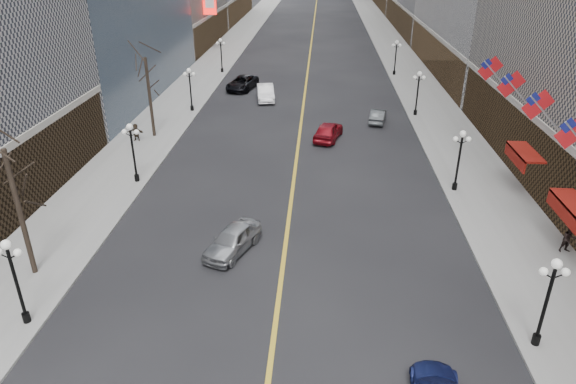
# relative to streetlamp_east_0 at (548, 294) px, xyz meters

# --- Properties ---
(sidewalk_east) EXTENTS (6.00, 230.00, 0.15)m
(sidewalk_east) POSITION_rel_streetlamp_east_0_xyz_m (2.20, 56.00, -2.83)
(sidewalk_east) COLOR gray
(sidewalk_east) RESTS_ON ground
(sidewalk_west) EXTENTS (6.00, 230.00, 0.15)m
(sidewalk_west) POSITION_rel_streetlamp_east_0_xyz_m (-25.80, 56.00, -2.83)
(sidewalk_west) COLOR gray
(sidewalk_west) RESTS_ON ground
(lane_line) EXTENTS (0.25, 200.00, 0.02)m
(lane_line) POSITION_rel_streetlamp_east_0_xyz_m (-11.80, 66.00, -2.89)
(lane_line) COLOR gold
(lane_line) RESTS_ON ground
(streetlamp_east_0) EXTENTS (1.26, 0.44, 4.52)m
(streetlamp_east_0) POSITION_rel_streetlamp_east_0_xyz_m (0.00, 0.00, 0.00)
(streetlamp_east_0) COLOR black
(streetlamp_east_0) RESTS_ON sidewalk_east
(streetlamp_east_1) EXTENTS (1.26, 0.44, 4.52)m
(streetlamp_east_1) POSITION_rel_streetlamp_east_0_xyz_m (0.00, 16.00, 0.00)
(streetlamp_east_1) COLOR black
(streetlamp_east_1) RESTS_ON sidewalk_east
(streetlamp_east_2) EXTENTS (1.26, 0.44, 4.52)m
(streetlamp_east_2) POSITION_rel_streetlamp_east_0_xyz_m (0.00, 34.00, 0.00)
(streetlamp_east_2) COLOR black
(streetlamp_east_2) RESTS_ON sidewalk_east
(streetlamp_east_3) EXTENTS (1.26, 0.44, 4.52)m
(streetlamp_east_3) POSITION_rel_streetlamp_east_0_xyz_m (0.00, 52.00, 0.00)
(streetlamp_east_3) COLOR black
(streetlamp_east_3) RESTS_ON sidewalk_east
(streetlamp_west_0) EXTENTS (1.26, 0.44, 4.52)m
(streetlamp_west_0) POSITION_rel_streetlamp_east_0_xyz_m (-23.60, 0.00, 0.00)
(streetlamp_west_0) COLOR black
(streetlamp_west_0) RESTS_ON sidewalk_west
(streetlamp_west_1) EXTENTS (1.26, 0.44, 4.52)m
(streetlamp_west_1) POSITION_rel_streetlamp_east_0_xyz_m (-23.60, 16.00, 0.00)
(streetlamp_west_1) COLOR black
(streetlamp_west_1) RESTS_ON sidewalk_west
(streetlamp_west_2) EXTENTS (1.26, 0.44, 4.52)m
(streetlamp_west_2) POSITION_rel_streetlamp_east_0_xyz_m (-23.60, 34.00, 0.00)
(streetlamp_west_2) COLOR black
(streetlamp_west_2) RESTS_ON sidewalk_west
(streetlamp_west_3) EXTENTS (1.26, 0.44, 4.52)m
(streetlamp_west_3) POSITION_rel_streetlamp_east_0_xyz_m (-23.60, 52.00, 0.00)
(streetlamp_west_3) COLOR black
(streetlamp_west_3) RESTS_ON sidewalk_west
(flag_2) EXTENTS (2.87, 0.12, 2.87)m
(flag_2) POSITION_rel_streetlamp_east_0_xyz_m (3.51, 8.00, 4.39)
(flag_2) COLOR #B2B2B7
(flag_2) RESTS_ON ground
(flag_3) EXTENTS (2.87, 0.12, 2.87)m
(flag_3) POSITION_rel_streetlamp_east_0_xyz_m (3.51, 13.00, 4.39)
(flag_3) COLOR #B2B2B7
(flag_3) RESTS_ON ground
(flag_4) EXTENTS (2.87, 0.12, 2.87)m
(flag_4) POSITION_rel_streetlamp_east_0_xyz_m (3.51, 18.00, 4.39)
(flag_4) COLOR #B2B2B7
(flag_4) RESTS_ON ground
(flag_5) EXTENTS (2.87, 0.12, 2.87)m
(flag_5) POSITION_rel_streetlamp_east_0_xyz_m (3.51, 23.00, 4.39)
(flag_5) COLOR #B2B2B7
(flag_5) RESTS_ON ground
(awning_b) EXTENTS (1.40, 4.00, 0.93)m
(awning_b) POSITION_rel_streetlamp_east_0_xyz_m (4.30, 8.00, 0.18)
(awning_b) COLOR maroon
(awning_b) RESTS_ON ground
(awning_c) EXTENTS (1.40, 4.00, 0.93)m
(awning_c) POSITION_rel_streetlamp_east_0_xyz_m (4.30, 16.00, 0.18)
(awning_c) COLOR maroon
(awning_c) RESTS_ON ground
(tree_west_near) EXTENTS (3.60, 3.60, 7.92)m
(tree_west_near) POSITION_rel_streetlamp_east_0_xyz_m (-25.30, 4.00, 3.34)
(tree_west_near) COLOR #2D231C
(tree_west_near) RESTS_ON sidewalk_west
(tree_west_far) EXTENTS (3.60, 3.60, 7.92)m
(tree_west_far) POSITION_rel_streetlamp_east_0_xyz_m (-25.30, 26.00, 3.34)
(tree_west_far) COLOR #2D231C
(tree_west_far) RESTS_ON sidewalk_west
(car_nb_near) EXTENTS (3.41, 4.92, 1.55)m
(car_nb_near) POSITION_rel_streetlamp_east_0_xyz_m (-14.84, 6.98, -2.12)
(car_nb_near) COLOR #94969A
(car_nb_near) RESTS_ON ground
(car_nb_mid) EXTENTS (2.63, 5.45, 1.72)m
(car_nb_mid) POSITION_rel_streetlamp_east_0_xyz_m (-16.22, 39.05, -2.04)
(car_nb_mid) COLOR white
(car_nb_mid) RESTS_ON ground
(car_nb_far) EXTENTS (3.85, 6.27, 1.62)m
(car_nb_far) POSITION_rel_streetlamp_east_0_xyz_m (-19.55, 43.45, -2.09)
(car_nb_far) COLOR black
(car_nb_far) RESTS_ON ground
(car_sb_mid) EXTENTS (3.13, 5.20, 1.66)m
(car_sb_mid) POSITION_rel_streetlamp_east_0_xyz_m (-9.12, 26.39, -2.07)
(car_sb_mid) COLOR maroon
(car_sb_mid) RESTS_ON ground
(car_sb_far) EXTENTS (2.17, 4.23, 1.33)m
(car_sb_far) POSITION_rel_streetlamp_east_0_xyz_m (-4.11, 31.67, -2.24)
(car_sb_far) COLOR #414547
(car_sb_far) RESTS_ON ground
(ped_east_walk) EXTENTS (0.86, 0.55, 1.66)m
(ped_east_walk) POSITION_rel_streetlamp_east_0_xyz_m (4.60, 7.94, -1.92)
(ped_east_walk) COLOR black
(ped_east_walk) RESTS_ON sidewalk_east
(ped_west_far) EXTENTS (1.48, 0.50, 1.58)m
(ped_west_far) POSITION_rel_streetlamp_east_0_xyz_m (-26.49, 24.59, -1.96)
(ped_west_far) COLOR black
(ped_west_far) RESTS_ON sidewalk_west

